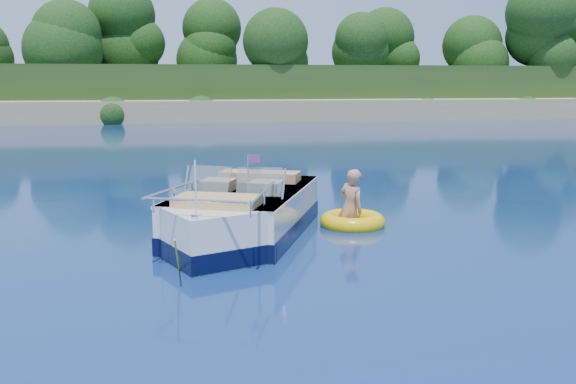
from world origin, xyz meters
name	(u,v)px	position (x,y,z in m)	size (l,w,h in m)	color
ground	(336,260)	(0.00, 0.00, 0.00)	(160.00, 160.00, 0.00)	#0A1848
shoreline	(194,97)	(0.00, 63.77, 0.98)	(170.00, 59.00, 6.00)	#937B55
treeline	(204,45)	(0.04, 41.01, 5.55)	(150.00, 7.12, 8.19)	black
motorboat	(240,218)	(-1.39, 1.76, 0.38)	(3.52, 5.54, 1.96)	silver
tow_tube	(352,221)	(0.95, 2.38, 0.09)	(1.62, 1.62, 0.35)	yellow
boy	(349,227)	(0.87, 2.31, 0.00)	(0.60, 0.39, 1.63)	tan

